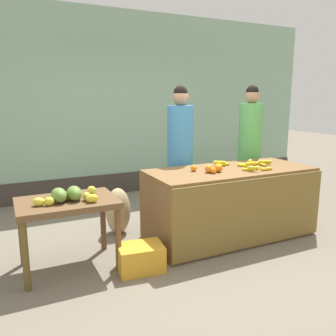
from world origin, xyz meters
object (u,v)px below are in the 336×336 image
object	(u,v)px
vendor_woman_blue_shirt	(180,156)
vendor_woman_green_shirt	(250,149)
produce_crate	(141,258)
produce_sack	(118,211)

from	to	relation	value
vendor_woman_blue_shirt	vendor_woman_green_shirt	bearing A→B (deg)	0.88
vendor_woman_green_shirt	produce_crate	distance (m)	2.52
vendor_woman_green_shirt	produce_sack	size ratio (longest dim) A/B	3.19
vendor_woman_blue_shirt	produce_sack	world-z (taller)	vendor_woman_blue_shirt
produce_crate	produce_sack	size ratio (longest dim) A/B	0.75
produce_sack	vendor_woman_green_shirt	bearing A→B (deg)	0.49
vendor_woman_blue_shirt	vendor_woman_green_shirt	xyz separation A→B (m)	(1.17, 0.02, 0.01)
vendor_woman_green_shirt	produce_crate	world-z (taller)	vendor_woman_green_shirt
vendor_woman_green_shirt	produce_crate	bearing A→B (deg)	-153.88
vendor_woman_blue_shirt	produce_sack	size ratio (longest dim) A/B	3.16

